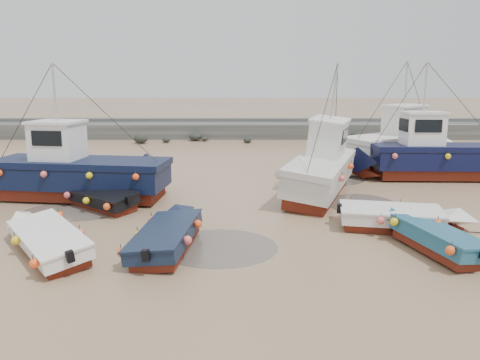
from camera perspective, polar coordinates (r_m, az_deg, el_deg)
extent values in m
plane|color=#A2815E|center=(17.64, 4.85, -6.91)|extent=(120.00, 120.00, 0.00)
cube|color=#60615C|center=(38.81, 2.24, 6.05)|extent=(60.00, 2.20, 1.20)
cube|color=#60615C|center=(39.90, 2.19, 7.35)|extent=(60.00, 0.60, 0.25)
ellipsoid|color=black|center=(36.49, 10.47, 4.77)|extent=(0.84, 0.86, 0.51)
ellipsoid|color=black|center=(38.53, 14.04, 5.17)|extent=(0.98, 1.07, 0.72)
ellipsoid|color=black|center=(39.61, 23.38, 4.55)|extent=(0.78, 0.90, 0.59)
ellipsoid|color=black|center=(37.48, -5.48, 5.29)|extent=(0.99, 0.80, 0.58)
ellipsoid|color=black|center=(39.10, 20.58, 4.58)|extent=(0.54, 0.46, 0.30)
ellipsoid|color=black|center=(38.49, 16.97, 4.77)|extent=(0.61, 0.47, 0.46)
ellipsoid|color=black|center=(37.24, -4.33, 5.05)|extent=(0.61, 0.53, 0.32)
ellipsoid|color=black|center=(39.47, 18.53, 4.91)|extent=(0.67, 0.55, 0.43)
ellipsoid|color=black|center=(37.00, -12.00, 4.97)|extent=(1.09, 0.88, 0.72)
ellipsoid|color=black|center=(36.98, -8.97, 4.86)|extent=(0.65, 0.60, 0.37)
ellipsoid|color=black|center=(37.86, 16.90, 4.76)|extent=(0.88, 0.64, 0.62)
ellipsoid|color=black|center=(36.47, 0.92, 4.90)|extent=(0.64, 0.62, 0.48)
ellipsoid|color=black|center=(38.43, 14.14, 4.92)|extent=(0.55, 0.45, 0.29)
cylinder|color=#595047|center=(16.67, -2.60, -8.19)|extent=(4.18, 4.18, 0.01)
cylinder|color=#595047|center=(22.04, 14.69, -2.86)|extent=(3.24, 3.24, 0.01)
cylinder|color=#595047|center=(21.57, -19.71, -3.65)|extent=(4.41, 4.41, 0.01)
cylinder|color=#595047|center=(26.82, 9.72, 0.56)|extent=(5.23, 5.23, 0.01)
cube|color=maroon|center=(17.31, -21.96, -7.89)|extent=(3.51, 3.98, 0.30)
cube|color=white|center=(17.18, -22.08, -6.73)|extent=(3.88, 4.36, 0.45)
pyramid|color=white|center=(19.34, -24.28, -3.18)|extent=(1.69, 1.53, 0.90)
cube|color=brown|center=(17.12, -22.13, -6.22)|extent=(3.21, 3.63, 0.10)
cube|color=white|center=(17.09, -22.16, -5.93)|extent=(3.99, 4.48, 0.07)
cube|color=black|center=(15.10, -19.73, -8.75)|extent=(0.28, 0.28, 0.35)
cylinder|color=black|center=(20.54, -24.67, -4.99)|extent=(1.26, 1.60, 0.04)
sphere|color=#FF551D|center=(15.40, -23.60, -8.97)|extent=(0.30, 0.30, 0.30)
sphere|color=#FF551D|center=(16.87, -18.59, -6.41)|extent=(0.30, 0.30, 0.30)
sphere|color=#FF551D|center=(17.48, -25.51, -6.37)|extent=(0.30, 0.30, 0.30)
sphere|color=#FF551D|center=(18.92, -20.91, -4.31)|extent=(0.30, 0.30, 0.30)
cube|color=maroon|center=(16.51, -8.79, -8.05)|extent=(1.91, 3.76, 0.30)
cube|color=#121D33|center=(16.37, -8.84, -6.84)|extent=(2.20, 4.06, 0.45)
pyramid|color=#121D33|center=(18.28, -6.90, -2.93)|extent=(1.79, 0.93, 0.90)
cube|color=brown|center=(16.31, -8.86, -6.30)|extent=(1.78, 3.40, 0.10)
cube|color=#121D33|center=(16.27, -8.87, -6.00)|extent=(2.28, 4.15, 0.07)
cube|color=black|center=(14.53, -11.11, -9.08)|extent=(0.24, 0.21, 0.35)
cylinder|color=black|center=(19.44, -6.13, -4.75)|extent=(0.30, 1.99, 0.04)
sphere|color=#FF551D|center=(15.29, -14.02, -8.29)|extent=(0.30, 0.30, 0.30)
sphere|color=#FF551D|center=(15.40, -6.15, -7.74)|extent=(0.30, 0.30, 0.30)
sphere|color=#FF551D|center=(16.62, -12.09, -6.26)|extent=(0.30, 0.30, 0.30)
sphere|color=#FF551D|center=(16.79, -4.91, -5.76)|extent=(0.30, 0.30, 0.30)
sphere|color=#FF551D|center=(17.98, -10.47, -4.54)|extent=(0.30, 0.30, 0.30)
cube|color=maroon|center=(17.50, 22.94, -7.75)|extent=(2.31, 3.44, 0.30)
cube|color=#1F546E|center=(17.37, 23.06, -6.60)|extent=(2.61, 3.74, 0.45)
pyramid|color=#1F546E|center=(18.68, 19.01, -3.26)|extent=(1.71, 1.19, 0.90)
cube|color=brown|center=(17.31, 23.12, -6.09)|extent=(2.14, 3.13, 0.10)
cube|color=#1F546E|center=(17.28, 23.15, -5.81)|extent=(2.70, 3.84, 0.07)
cylinder|color=black|center=(19.63, 17.21, -5.16)|extent=(0.70, 1.90, 0.04)
sphere|color=#FF551D|center=(15.84, 23.95, -8.35)|extent=(0.30, 0.30, 0.30)
sphere|color=#FF551D|center=(17.93, 25.25, -5.82)|extent=(0.30, 0.30, 0.30)
sphere|color=#FF551D|center=(17.74, 18.00, -5.32)|extent=(0.30, 0.30, 0.30)
cube|color=maroon|center=(21.66, -16.28, -2.88)|extent=(3.30, 2.86, 0.30)
cube|color=black|center=(21.56, -16.35, -1.93)|extent=(3.61, 3.17, 0.45)
pyramid|color=black|center=(23.09, -19.59, 0.07)|extent=(1.39, 1.53, 0.90)
cube|color=brown|center=(21.51, -16.38, -1.51)|extent=(3.00, 2.62, 0.10)
cube|color=black|center=(21.49, -16.40, -1.28)|extent=(3.71, 3.26, 0.07)
cube|color=black|center=(20.13, -13.23, -2.37)|extent=(0.28, 0.28, 0.35)
cylinder|color=black|center=(24.05, -20.59, -1.79)|extent=(1.63, 1.22, 0.04)
sphere|color=#FF551D|center=(20.00, -15.78, -2.87)|extent=(0.30, 0.30, 0.30)
sphere|color=#FF551D|center=(21.48, -13.55, -1.50)|extent=(0.30, 0.30, 0.30)
sphere|color=#FF551D|center=(21.08, -18.10, -2.15)|extent=(0.30, 0.30, 0.30)
sphere|color=#FF551D|center=(22.52, -15.83, -0.90)|extent=(0.30, 0.30, 0.30)
sphere|color=#FF551D|center=(22.18, -20.19, -1.49)|extent=(0.30, 0.30, 0.30)
cube|color=maroon|center=(19.24, 17.80, -5.24)|extent=(3.70, 2.04, 0.30)
cube|color=silver|center=(19.12, 17.89, -4.18)|extent=(4.00, 2.34, 0.45)
pyramid|color=silver|center=(19.44, 24.52, -3.11)|extent=(0.99, 1.83, 0.90)
cube|color=brown|center=(19.07, 17.93, -3.72)|extent=(3.35, 1.89, 0.10)
cube|color=silver|center=(19.04, 17.95, -3.46)|extent=(4.10, 2.42, 0.07)
cube|color=black|center=(18.87, 12.01, -3.47)|extent=(0.21, 0.25, 0.35)
cylinder|color=black|center=(19.99, 26.79, -5.77)|extent=(1.98, 0.37, 0.04)
sphere|color=#FF551D|center=(19.85, 13.26, -2.83)|extent=(0.30, 0.30, 0.30)
sphere|color=#FF551D|center=(18.09, 16.77, -4.82)|extent=(0.30, 0.30, 0.30)
sphere|color=#FF551D|center=(20.09, 18.95, -3.04)|extent=(0.30, 0.30, 0.30)
sphere|color=#FF551D|center=(18.46, 22.94, -4.99)|extent=(0.30, 0.30, 0.30)
cube|color=maroon|center=(23.39, -18.59, -1.44)|extent=(7.57, 3.17, 0.55)
cube|color=black|center=(23.20, -18.75, 0.34)|extent=(8.15, 3.64, 0.95)
cube|color=brown|center=(23.09, -18.85, 1.58)|extent=(7.96, 3.51, 0.08)
cube|color=black|center=(23.06, -18.88, 1.91)|extent=(8.34, 3.72, 0.30)
cube|color=white|center=(23.35, -21.48, 4.27)|extent=(2.20, 2.16, 1.70)
cube|color=white|center=(23.22, -21.69, 6.47)|extent=(2.38, 2.33, 0.12)
cube|color=black|center=(23.81, -23.71, 4.85)|extent=(0.23, 1.65, 0.68)
cylinder|color=#B7B7B2|center=(23.09, -22.01, 9.81)|extent=(0.10, 0.10, 2.60)
sphere|color=#E55F5C|center=(20.59, -12.64, 0.01)|extent=(0.30, 0.30, 0.30)
sphere|color=#E55F5C|center=(23.70, -12.70, 1.95)|extent=(0.30, 0.30, 0.30)
sphere|color=#E55F5C|center=(21.35, -17.96, 0.17)|extent=(0.30, 0.30, 0.30)
sphere|color=#E55F5C|center=(24.46, -17.34, 2.03)|extent=(0.30, 0.30, 0.30)
sphere|color=#E55F5C|center=(22.29, -22.88, 0.32)|extent=(0.30, 0.30, 0.30)
sphere|color=#E55F5C|center=(25.37, -21.68, 2.09)|extent=(0.30, 0.30, 0.30)
cube|color=maroon|center=(22.81, 9.40, -1.26)|extent=(3.93, 6.24, 0.55)
cube|color=beige|center=(22.61, 9.48, 0.57)|extent=(4.39, 6.77, 0.95)
pyramid|color=beige|center=(26.07, 11.32, 3.95)|extent=(2.56, 2.13, 1.40)
cube|color=brown|center=(22.49, 9.54, 1.84)|extent=(4.26, 6.60, 0.08)
cube|color=beige|center=(22.46, 9.55, 2.19)|extent=(4.49, 6.92, 0.30)
cube|color=white|center=(23.12, 10.12, 4.97)|extent=(2.16, 2.42, 1.70)
cube|color=white|center=(22.98, 10.22, 7.21)|extent=(2.34, 2.62, 0.12)
cube|color=black|center=(24.06, 10.64, 5.95)|extent=(1.23, 0.53, 0.68)
cylinder|color=#B7B7B2|center=(22.85, 10.38, 10.59)|extent=(0.10, 0.10, 2.60)
cylinder|color=black|center=(27.47, 11.56, 0.87)|extent=(1.15, 2.81, 0.05)
sphere|color=#E55F5C|center=(20.42, 4.65, 0.21)|extent=(0.30, 0.30, 0.30)
sphere|color=#E55F5C|center=(21.09, 12.01, 0.40)|extent=(0.30, 0.30, 0.30)
sphere|color=#E55F5C|center=(22.80, 6.53, 1.71)|extent=(0.30, 0.30, 0.30)
sphere|color=#E55F5C|center=(23.55, 13.08, 1.84)|extent=(0.30, 0.30, 0.30)
sphere|color=#E55F5C|center=(25.22, 8.06, 2.93)|extent=(0.30, 0.30, 0.30)
cube|color=maroon|center=(27.98, 22.80, 0.76)|extent=(6.47, 2.28, 0.55)
cube|color=black|center=(27.82, 22.95, 2.26)|extent=(6.95, 2.66, 0.95)
pyramid|color=black|center=(26.48, 15.02, 3.90)|extent=(1.49, 2.53, 1.40)
cube|color=brown|center=(27.72, 23.06, 3.30)|extent=(6.79, 2.56, 0.08)
cube|color=black|center=(27.70, 23.09, 3.58)|extent=(7.10, 2.72, 0.30)
cube|color=white|center=(27.21, 21.45, 5.64)|extent=(2.04, 1.80, 1.70)
cube|color=white|center=(27.10, 21.63, 7.54)|extent=(2.21, 1.94, 0.12)
cube|color=black|center=(26.84, 19.44, 6.26)|extent=(0.09, 1.49, 0.68)
cylinder|color=#B7B7B2|center=(26.98, 21.91, 10.40)|extent=(0.10, 0.10, 2.60)
cylinder|color=black|center=(26.60, 12.43, 0.36)|extent=(3.00, 0.12, 0.05)
sphere|color=#E55F5C|center=(29.51, 24.56, 3.46)|extent=(0.30, 0.30, 0.30)
sphere|color=#E55F5C|center=(26.51, 24.07, 2.36)|extent=(0.30, 0.30, 0.30)
sphere|color=#E55F5C|center=(28.55, 19.49, 3.61)|extent=(0.30, 0.30, 0.30)
sphere|color=#E55F5C|center=(25.58, 18.40, 2.48)|extent=(0.30, 0.30, 0.30)
cube|color=maroon|center=(30.51, 18.04, 2.29)|extent=(6.14, 4.71, 0.55)
cube|color=silver|center=(30.37, 18.15, 3.67)|extent=(6.69, 5.26, 0.95)
pyramid|color=silver|center=(32.98, 22.66, 5.34)|extent=(2.50, 2.97, 1.40)
cube|color=brown|center=(30.28, 18.23, 4.63)|extent=(6.52, 5.10, 0.08)
cube|color=silver|center=(30.26, 18.25, 4.89)|extent=(6.84, 5.37, 0.30)
cube|color=white|center=(30.74, 19.49, 6.76)|extent=(2.63, 2.56, 1.70)
cube|color=white|center=(30.63, 19.64, 8.45)|extent=(2.84, 2.76, 0.12)
cube|color=black|center=(31.47, 20.80, 7.29)|extent=(0.79, 1.38, 0.68)
cylinder|color=#B7B7B2|center=(30.53, 19.86, 10.98)|extent=(0.10, 0.10, 2.60)
cylinder|color=black|center=(34.10, 23.52, 2.63)|extent=(2.66, 1.48, 0.05)
sphere|color=#E55F5C|center=(29.61, 12.91, 4.47)|extent=(0.30, 0.30, 0.30)
sphere|color=#E55F5C|center=(28.29, 18.21, 3.62)|extent=(0.30, 0.30, 0.30)
sphere|color=#E55F5C|center=(30.94, 15.67, 4.73)|extent=(0.30, 0.30, 0.30)
sphere|color=#E55F5C|center=(29.74, 20.84, 3.91)|extent=(0.30, 0.30, 0.30)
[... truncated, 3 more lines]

